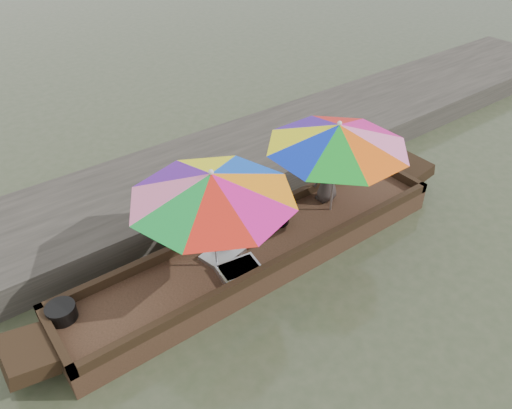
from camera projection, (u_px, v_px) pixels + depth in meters
water at (260, 261)px, 7.49m from camera, size 80.00×80.00×0.00m
dock at (184, 183)px, 8.77m from camera, size 22.00×2.20×0.50m
boat_hull at (260, 253)px, 7.39m from camera, size 6.09×1.20×0.35m
cooking_pot at (61, 312)px, 6.09m from camera, size 0.37×0.37×0.19m
tray_crayfish at (239, 270)px, 6.78m from camera, size 0.63×0.48×0.09m
tray_scallop at (223, 254)px, 7.06m from camera, size 0.65×0.51×0.06m
charcoal_grill at (277, 217)px, 7.66m from camera, size 0.36×0.36×0.17m
supply_bag at (219, 234)px, 7.25m from camera, size 0.33×0.29×0.26m
vendor at (328, 174)px, 7.92m from camera, size 0.50×0.36×0.97m
umbrella_bow at (214, 221)px, 6.46m from camera, size 2.38×2.38×1.55m
umbrella_stern at (335, 168)px, 7.52m from camera, size 2.81×2.81×1.55m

